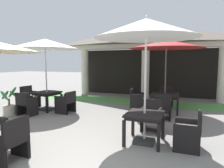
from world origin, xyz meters
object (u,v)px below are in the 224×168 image
(patio_table_mid_right, at_px, (165,96))
(terracotta_urn, at_px, (143,104))
(patio_chair_mid_left_east, at_px, (10,142))
(patio_chair_mid_right_south, at_px, (163,107))
(patio_chair_mid_right_west, at_px, (137,100))
(patio_umbrella_near_foreground, at_px, (146,29))
(patio_chair_mid_right_north, at_px, (166,97))
(patio_chair_near_foreground_north, at_px, (152,116))
(patio_table_far_back, at_px, (47,94))
(patio_umbrella_far_back, at_px, (45,45))
(patio_chair_far_back_south, at_px, (26,104))
(patio_table_near_foreground, at_px, (145,117))
(patio_umbrella_mid_right, at_px, (166,45))
(potted_palm_left_edge, at_px, (9,107))
(patio_chair_near_foreground_east, at_px, (189,131))
(patio_chair_far_back_east, at_px, (66,102))
(patio_chair_far_back_west, at_px, (30,97))

(patio_table_mid_right, relative_size, terracotta_urn, 2.65)
(patio_chair_mid_left_east, bearing_deg, patio_chair_mid_right_south, -28.00)
(patio_chair_mid_right_west, bearing_deg, patio_umbrella_near_foreground, 13.83)
(patio_chair_mid_right_north, bearing_deg, patio_chair_near_foreground_north, 86.28)
(patio_umbrella_near_foreground, relative_size, terracotta_urn, 7.23)
(patio_chair_mid_right_north, relative_size, patio_table_far_back, 0.89)
(patio_umbrella_far_back, bearing_deg, patio_chair_mid_right_south, 4.22)
(patio_chair_far_back_south, bearing_deg, patio_table_near_foreground, -4.28)
(patio_chair_near_foreground_north, distance_m, patio_table_far_back, 4.52)
(patio_table_near_foreground, relative_size, patio_umbrella_mid_right, 0.30)
(patio_umbrella_near_foreground, distance_m, potted_palm_left_edge, 5.72)
(patio_chair_near_foreground_east, relative_size, potted_palm_left_edge, 0.81)
(patio_table_near_foreground, bearing_deg, patio_table_far_back, 156.80)
(patio_table_far_back, height_order, terracotta_urn, patio_table_far_back)
(patio_chair_far_back_east, height_order, potted_palm_left_edge, potted_palm_left_edge)
(patio_chair_far_back_south, bearing_deg, patio_chair_mid_right_north, 44.69)
(patio_chair_near_foreground_north, relative_size, patio_chair_mid_right_north, 0.97)
(patio_chair_mid_left_east, xyz_separation_m, patio_chair_mid_right_south, (2.36, 4.16, -0.01))
(potted_palm_left_edge, bearing_deg, terracotta_urn, 33.84)
(potted_palm_left_edge, bearing_deg, patio_chair_mid_right_west, 31.73)
(patio_chair_mid_left_east, relative_size, potted_palm_left_edge, 0.83)
(patio_umbrella_mid_right, relative_size, patio_table_far_back, 2.87)
(patio_chair_far_back_east, bearing_deg, patio_table_near_foreground, -110.45)
(patio_chair_far_back_west, bearing_deg, patio_chair_mid_right_west, 112.72)
(patio_table_near_foreground, distance_m, patio_umbrella_near_foreground, 2.07)
(patio_chair_near_foreground_north, height_order, patio_table_far_back, patio_chair_near_foreground_north)
(patio_table_near_foreground, height_order, patio_chair_mid_right_north, patio_chair_mid_right_north)
(patio_chair_near_foreground_north, height_order, patio_chair_mid_right_west, patio_chair_mid_right_west)
(patio_umbrella_far_back, height_order, terracotta_urn, patio_umbrella_far_back)
(patio_chair_near_foreground_north, height_order, patio_chair_mid_left_east, patio_chair_mid_left_east)
(patio_umbrella_near_foreground, relative_size, patio_chair_mid_left_east, 3.38)
(patio_chair_far_back_west, relative_size, terracotta_urn, 2.20)
(patio_chair_mid_right_south, xyz_separation_m, terracotta_urn, (-0.98, 1.37, -0.23))
(patio_chair_far_back_south, relative_size, patio_chair_far_back_west, 0.93)
(terracotta_urn, bearing_deg, patio_table_near_foreground, -76.89)
(patio_chair_near_foreground_east, bearing_deg, patio_umbrella_mid_right, 15.25)
(patio_chair_near_foreground_east, height_order, patio_chair_mid_right_west, patio_chair_near_foreground_east)
(patio_chair_mid_right_south, distance_m, terracotta_urn, 1.70)
(patio_chair_mid_right_north, relative_size, patio_umbrella_far_back, 0.30)
(patio_table_near_foreground, xyz_separation_m, patio_chair_mid_right_south, (0.14, 2.24, -0.22))
(patio_table_mid_right, xyz_separation_m, patio_chair_far_back_south, (-4.63, -2.43, -0.20))
(patio_chair_mid_left_east, relative_size, patio_chair_mid_right_south, 0.99)
(patio_table_mid_right, height_order, terracotta_urn, patio_table_mid_right)
(patio_chair_mid_right_south, relative_size, patio_chair_far_back_west, 0.98)
(patio_umbrella_mid_right, bearing_deg, patio_chair_near_foreground_north, -91.95)
(patio_table_far_back, height_order, patio_chair_far_back_east, patio_chair_far_back_east)
(patio_chair_near_foreground_north, relative_size, patio_chair_mid_left_east, 0.96)
(patio_chair_near_foreground_east, bearing_deg, patio_chair_mid_left_east, 120.66)
(patio_chair_near_foreground_east, xyz_separation_m, patio_chair_far_back_west, (-6.44, 2.02, 0.02))
(patio_umbrella_near_foreground, height_order, terracotta_urn, patio_umbrella_near_foreground)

